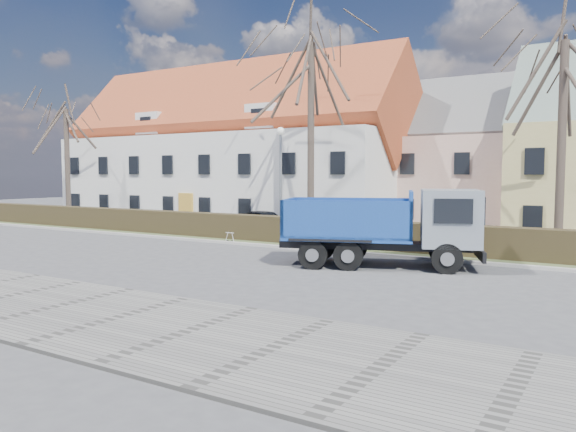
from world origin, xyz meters
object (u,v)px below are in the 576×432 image
Objects in this scene: dump_truck at (374,226)px; streetlight at (281,184)px; cart_frame at (227,237)px; parked_car_a at (265,221)px.

dump_truck is 1.27× the size of streetlight.
dump_truck is at bearing -34.00° from streetlight.
streetlight is 3.93m from cart_frame.
dump_truck is 11.11× the size of cart_frame.
streetlight reaches higher than dump_truck.
dump_truck is 8.91m from streetlight.
cart_frame is 5.04m from parked_car_a.
dump_truck is 1.84× the size of parked_car_a.
parked_car_a is at bearing 101.13° from cart_frame.
streetlight is at bearing -118.88° from parked_car_a.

